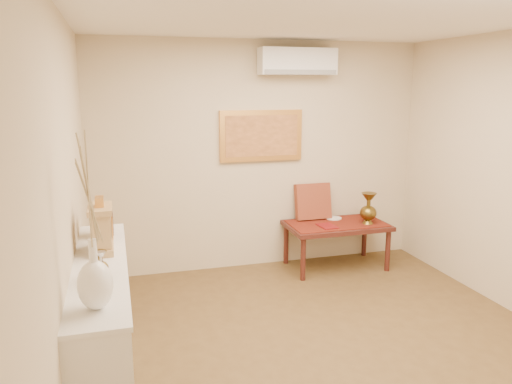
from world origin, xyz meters
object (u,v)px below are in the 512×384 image
object	(u,v)px
wooden_chest	(103,221)
display_ledge	(104,329)
brass_urn_tall	(369,205)
white_vase	(91,220)
low_table	(336,229)
mantel_clock	(101,228)

from	to	relation	value
wooden_chest	display_ledge	bearing A→B (deg)	-92.06
brass_urn_tall	display_ledge	size ratio (longest dim) A/B	0.23
white_vase	display_ledge	xyz separation A→B (m)	(-0.00, 0.74, -0.99)
wooden_chest	low_table	size ratio (longest dim) A/B	0.20
brass_urn_tall	white_vase	bearing A→B (deg)	-140.42
mantel_clock	white_vase	bearing A→B (deg)	-91.02
wooden_chest	low_table	world-z (taller)	wooden_chest
mantel_clock	low_table	xyz separation A→B (m)	(2.65, 1.60, -0.67)
display_ledge	mantel_clock	world-z (taller)	mantel_clock
display_ledge	wooden_chest	size ratio (longest dim) A/B	8.28
white_vase	low_table	bearing A→B (deg)	44.41
wooden_chest	low_table	xyz separation A→B (m)	(2.65, 1.20, -0.62)
white_vase	wooden_chest	size ratio (longest dim) A/B	4.14
mantel_clock	low_table	world-z (taller)	mantel_clock
mantel_clock	low_table	distance (m)	3.17
white_vase	brass_urn_tall	bearing A→B (deg)	39.58
display_ledge	white_vase	bearing A→B (deg)	-89.74
display_ledge	low_table	bearing A→B (deg)	35.10
display_ledge	mantel_clock	xyz separation A→B (m)	(0.02, 0.28, 0.66)
display_ledge	wooden_chest	bearing A→B (deg)	87.94
white_vase	wooden_chest	bearing A→B (deg)	89.14
mantel_clock	display_ledge	bearing A→B (deg)	-94.35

